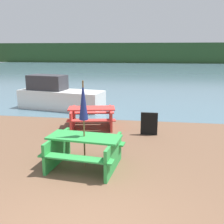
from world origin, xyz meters
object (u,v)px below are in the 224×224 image
Objects in this scene: picnic_table_green at (85,148)px; umbrella_navy at (83,102)px; picnic_table_red at (92,116)px; signboard at (149,124)px; boat at (59,96)px.

umbrella_navy is (-0.00, -0.00, 1.13)m from picnic_table_green.
signboard reaches higher than picnic_table_red.
umbrella_navy reaches higher than picnic_table_red.
picnic_table_green is 0.89× the size of umbrella_navy.
umbrella_navy reaches higher than signboard.
signboard is at bearing 60.46° from picnic_table_green.
boat reaches higher than picnic_table_red.
picnic_table_red is 3.48m from umbrella_navy.
picnic_table_green is 1.13m from umbrella_navy.
signboard is at bearing 60.46° from umbrella_navy.
signboard is at bearing -27.62° from boat.
picnic_table_green is at bearing 75.96° from umbrella_navy.
boat is 5.58× the size of signboard.
boat is at bearing 114.62° from umbrella_navy.
signboard is (4.28, -3.40, -0.22)m from boat.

